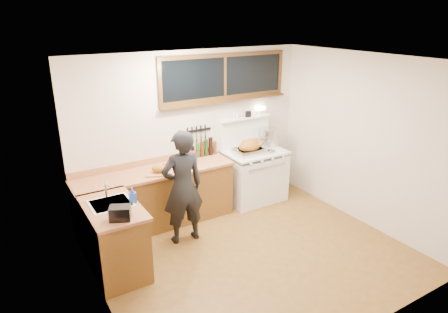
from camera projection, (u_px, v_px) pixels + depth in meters
ground_plane at (253, 254)px, 5.49m from camera, size 4.00×3.50×0.02m
room_shell at (256, 139)px, 4.93m from camera, size 4.10×3.60×2.65m
counter_back at (156, 198)px, 6.11m from camera, size 2.44×0.64×1.00m
counter_left at (114, 238)px, 5.01m from camera, size 0.64×1.09×0.90m
sink_unit at (111, 207)px, 4.94m from camera, size 0.50×0.45×0.37m
vintage_stove at (254, 174)px, 6.95m from camera, size 1.02×0.74×1.58m
back_window at (225, 82)px, 6.46m from camera, size 2.32×0.13×0.77m
left_doorway at (115, 245)px, 3.70m from camera, size 0.02×1.04×2.17m
knife_strip at (198, 131)px, 6.47m from camera, size 0.46×0.03×0.28m
man at (183, 187)px, 5.56m from camera, size 0.62×0.43×1.66m
soap_bottle at (132, 195)px, 4.93m from camera, size 0.11×0.11×0.20m
toaster at (120, 213)px, 4.52m from camera, size 0.28×0.25×0.16m
cutting_board at (159, 170)px, 5.83m from camera, size 0.47×0.42×0.14m
roast_turkey at (250, 148)px, 6.62m from camera, size 0.52×0.37×0.26m
stockpot at (269, 137)px, 7.03m from camera, size 0.41×0.41×0.31m
saucepan at (252, 144)px, 6.98m from camera, size 0.21×0.30×0.13m
pot_lid at (269, 151)px, 6.76m from camera, size 0.26×0.26×0.04m
coffee_tin at (193, 157)px, 6.28m from camera, size 0.12×0.10×0.17m
pitcher at (181, 157)px, 6.27m from camera, size 0.10×0.10×0.18m
bottle_cluster at (205, 148)px, 6.53m from camera, size 0.47×0.07×0.30m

